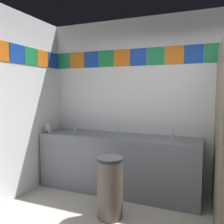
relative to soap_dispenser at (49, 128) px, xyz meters
The scene contains 7 objects.
wall_back 2.19m from the soap_dispenser, 14.39° to the left, with size 4.46×0.09×2.74m.
vanity_counter 1.27m from the soap_dispenser, ahead, with size 2.50×0.61×0.89m.
faucet_left 0.42m from the soap_dispenser, 40.95° to the left, with size 0.04×0.10×0.14m.
faucet_center 1.19m from the soap_dispenser, 13.55° to the left, with size 0.04×0.10×0.14m.
faucet_right 2.00m from the soap_dispenser, ahead, with size 0.04×0.10×0.14m.
soap_dispenser is the anchor object (origin of this frame).
trash_bin 1.56m from the soap_dispenser, 23.02° to the right, with size 0.33×0.33×0.77m.
Camera 1 is at (0.31, -1.93, 1.59)m, focal length 37.10 mm.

